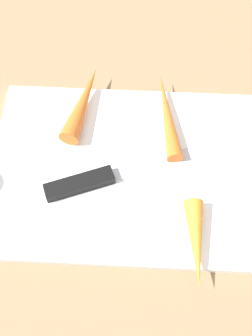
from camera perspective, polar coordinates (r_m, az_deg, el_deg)
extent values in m
plane|color=#8C6D4C|center=(0.55, 0.00, -0.59)|extent=(1.40, 1.40, 0.00)
cube|color=white|center=(0.55, 0.00, -0.30)|extent=(0.36, 0.26, 0.01)
cube|color=#B7B7BC|center=(0.54, 3.72, 0.54)|extent=(0.11, 0.06, 0.00)
cube|color=black|center=(0.53, -6.51, -2.19)|extent=(0.09, 0.05, 0.01)
cone|color=orange|center=(0.58, 5.78, 7.42)|extent=(0.04, 0.14, 0.02)
cone|color=orange|center=(0.49, 9.77, -10.25)|extent=(0.03, 0.11, 0.02)
cone|color=orange|center=(0.59, -6.04, 9.11)|extent=(0.05, 0.13, 0.03)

